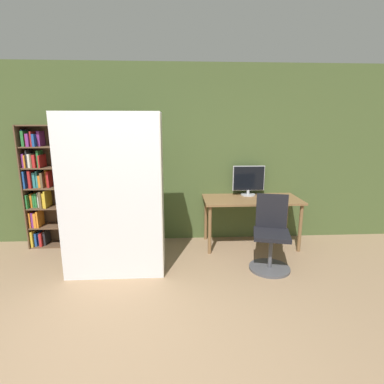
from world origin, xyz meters
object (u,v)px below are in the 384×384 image
(bookshelf, at_px, (45,187))
(mattress_far, at_px, (116,194))
(office_chair, at_px, (271,239))
(monitor, at_px, (249,180))
(mattress_near, at_px, (112,198))

(bookshelf, height_order, mattress_far, mattress_far)
(office_chair, xyz_separation_m, bookshelf, (-3.14, 0.95, 0.52))
(monitor, bearing_deg, office_chair, -85.03)
(bookshelf, relative_size, mattress_far, 0.92)
(monitor, height_order, office_chair, monitor)
(bookshelf, relative_size, mattress_near, 0.92)
(monitor, relative_size, mattress_near, 0.25)
(mattress_near, bearing_deg, monitor, 29.45)
(monitor, bearing_deg, bookshelf, -179.89)
(monitor, height_order, mattress_near, mattress_near)
(office_chair, relative_size, mattress_near, 0.48)
(bookshelf, bearing_deg, mattress_far, -34.09)
(monitor, bearing_deg, mattress_near, -150.55)
(bookshelf, height_order, mattress_near, mattress_near)
(monitor, height_order, bookshelf, bookshelf)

